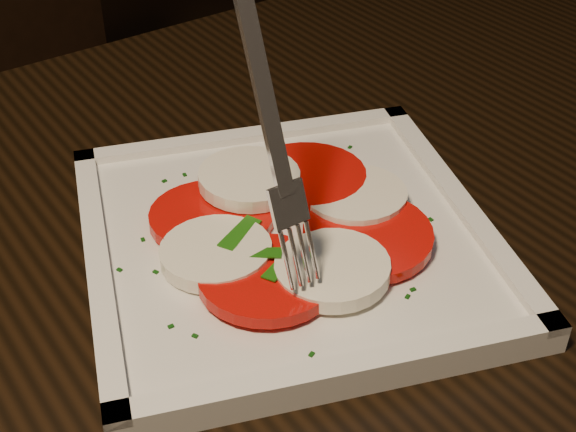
{
  "coord_description": "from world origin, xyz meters",
  "views": [
    {
      "loc": [
        -0.24,
        -0.25,
        1.1
      ],
      "look_at": [
        0.0,
        0.1,
        0.78
      ],
      "focal_mm": 50.0,
      "sensor_mm": 36.0,
      "label": 1
    }
  ],
  "objects": [
    {
      "name": "caprese_salad",
      "position": [
        0.0,
        0.1,
        0.77
      ],
      "size": [
        0.22,
        0.2,
        0.02
      ],
      "color": "red",
      "rests_on": "plate"
    },
    {
      "name": "plate",
      "position": [
        0.0,
        0.1,
        0.76
      ],
      "size": [
        0.34,
        0.34,
        0.01
      ],
      "primitive_type": "cube",
      "rotation": [
        0.0,
        0.0,
        -0.35
      ],
      "color": "white",
      "rests_on": "table"
    },
    {
      "name": "table",
      "position": [
        0.04,
        0.07,
        0.65
      ],
      "size": [
        1.2,
        0.81,
        0.75
      ],
      "rotation": [
        0.0,
        0.0,
        -0.0
      ],
      "color": "black",
      "rests_on": "ground"
    },
    {
      "name": "chair",
      "position": [
        0.02,
        0.8,
        0.53
      ],
      "size": [
        0.47,
        0.47,
        0.93
      ],
      "rotation": [
        0.0,
        0.0,
        0.13
      ],
      "color": "black",
      "rests_on": "ground"
    },
    {
      "name": "fork",
      "position": [
        -0.03,
        0.08,
        0.88
      ],
      "size": [
        0.03,
        0.08,
        0.19
      ],
      "primitive_type": null,
      "rotation": [
        0.0,
        0.0,
        -0.02
      ],
      "color": "white",
      "rests_on": "caprese_salad"
    }
  ]
}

